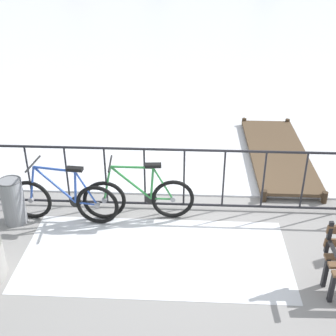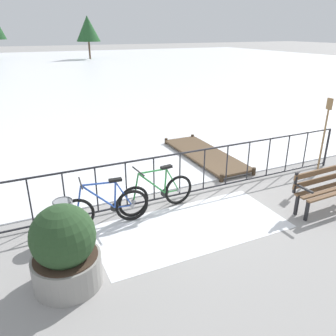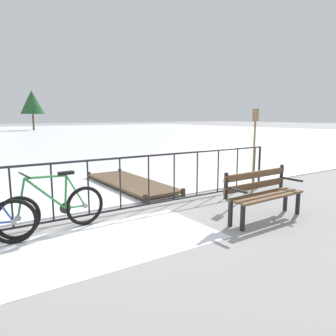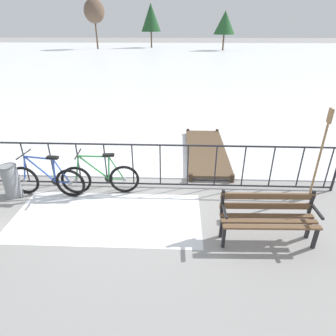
{
  "view_description": "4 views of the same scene",
  "coord_description": "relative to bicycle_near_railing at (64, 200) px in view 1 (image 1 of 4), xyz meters",
  "views": [
    {
      "loc": [
        0.06,
        -6.02,
        3.91
      ],
      "look_at": [
        -0.23,
        -0.33,
        0.91
      ],
      "focal_mm": 47.14,
      "sensor_mm": 36.0,
      "label": 1
    },
    {
      "loc": [
        -3.13,
        -6.04,
        3.52
      ],
      "look_at": [
        -0.35,
        -0.13,
        0.82
      ],
      "focal_mm": 36.13,
      "sensor_mm": 36.0,
      "label": 2
    },
    {
      "loc": [
        -1.93,
        -5.33,
        1.81
      ],
      "look_at": [
        1.23,
        -0.69,
        0.9
      ],
      "focal_mm": 34.22,
      "sensor_mm": 36.0,
      "label": 3
    },
    {
      "loc": [
        1.02,
        -5.75,
        3.39
      ],
      "look_at": [
        0.82,
        -0.63,
        0.82
      ],
      "focal_mm": 30.66,
      "sensor_mm": 36.0,
      "label": 4
    }
  ],
  "objects": [
    {
      "name": "snow_patch",
      "position": [
        1.45,
        -0.77,
        -0.36
      ],
      "size": [
        3.67,
        1.72,
        0.01
      ],
      "primitive_type": "cube",
      "color": "white",
      "rests_on": "ground"
    },
    {
      "name": "ground_plane",
      "position": [
        1.81,
        0.43,
        -0.37
      ],
      "size": [
        160.0,
        160.0,
        0.0
      ],
      "primitive_type": "plane",
      "color": "gray"
    },
    {
      "name": "wooden_dock",
      "position": [
        3.63,
        2.37,
        -0.25
      ],
      "size": [
        1.1,
        3.36,
        0.2
      ],
      "color": "brown",
      "rests_on": "ground"
    },
    {
      "name": "railing_fence",
      "position": [
        1.81,
        0.43,
        0.19
      ],
      "size": [
        9.06,
        0.06,
        1.07
      ],
      "color": "#232328",
      "rests_on": "ground"
    },
    {
      "name": "bicycle_near_railing",
      "position": [
        0.0,
        0.0,
        0.0
      ],
      "size": [
        1.71,
        0.52,
        0.97
      ],
      "color": "black",
      "rests_on": "ground"
    },
    {
      "name": "trash_bin",
      "position": [
        -0.76,
        -0.06,
        0.0
      ],
      "size": [
        0.35,
        0.35,
        0.73
      ],
      "color": "gray",
      "rests_on": "ground"
    },
    {
      "name": "bicycle_second",
      "position": [
        1.13,
        0.13,
        0.0
      ],
      "size": [
        1.71,
        0.52,
        0.97
      ],
      "color": "black",
      "rests_on": "ground"
    }
  ]
}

